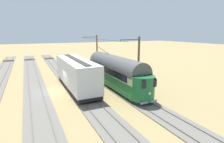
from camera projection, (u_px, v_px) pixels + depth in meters
ground_plane at (57, 91)px, 22.97m from camera, size 220.00×220.00×0.00m
track_streetcar_siding at (110, 83)px, 26.40m from camera, size 2.80×80.00×0.18m
track_adjacent_siding at (76, 88)px, 24.29m from camera, size 2.80×80.00×0.18m
track_third_siding at (36, 93)px, 22.18m from camera, size 2.80×80.00×0.18m
vintage_streetcar at (115, 71)px, 24.38m from camera, size 2.65×15.50×4.99m
boxcar_adjacent at (76, 73)px, 23.47m from camera, size 2.96×12.01×3.85m
catenary_pole_foreground at (97, 51)px, 37.73m from camera, size 3.03×0.28×6.84m
catenary_pole_mid_near at (138, 61)px, 23.99m from camera, size 3.03×0.28×6.84m
overhead_wire_run at (97, 39)px, 29.77m from camera, size 2.83×19.58×0.18m
switch_stand at (94, 65)px, 37.36m from camera, size 0.50×0.30×1.24m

